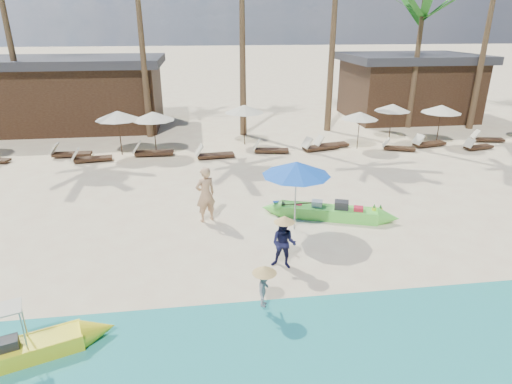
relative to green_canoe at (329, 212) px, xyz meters
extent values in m
plane|color=beige|center=(-3.81, -1.86, -0.22)|extent=(240.00, 240.00, 0.00)
cube|color=#5DE345|center=(0.00, 0.00, -0.03)|extent=(3.31, 1.72, 0.39)
cube|color=white|center=(0.00, 0.00, -0.01)|extent=(2.82, 1.39, 0.18)
cube|color=#262628|center=(0.39, -0.13, 0.26)|extent=(0.56, 0.49, 0.36)
cube|color=silver|center=(-0.37, 0.19, 0.22)|extent=(0.44, 0.41, 0.29)
cube|color=red|center=(0.91, -0.37, 0.19)|extent=(0.38, 0.35, 0.23)
cylinder|color=red|center=(-0.96, 0.39, 0.13)|extent=(0.23, 0.23, 0.09)
cylinder|color=#262628|center=(-1.23, 0.38, 0.12)|extent=(0.21, 0.21, 0.08)
sphere|color=tan|center=(-1.51, 0.53, 0.17)|extent=(0.19, 0.19, 0.19)
cylinder|color=#FFF220|center=(1.44, -0.41, 0.17)|extent=(0.14, 0.14, 0.19)
cylinder|color=#FFF220|center=(1.63, -0.48, 0.17)|extent=(0.14, 0.14, 0.19)
cube|color=#262628|center=(-8.16, -5.70, 0.21)|extent=(0.47, 0.42, 0.29)
imported|color=tan|center=(-4.17, 0.36, 0.73)|extent=(0.82, 0.70, 1.91)
imported|color=#121333|center=(-2.15, -2.90, 0.49)|extent=(0.85, 0.77, 1.43)
imported|color=gray|center=(-2.97, -4.78, 0.43)|extent=(0.53, 0.69, 0.94)
cylinder|color=#99999E|center=(-1.35, -0.67, 0.90)|extent=(0.05, 0.05, 2.24)
cone|color=blue|center=(-1.35, -0.67, 1.87)|extent=(2.15, 2.15, 0.44)
cylinder|color=#382616|center=(-8.23, 8.74, 0.87)|extent=(0.05, 0.05, 2.18)
cone|color=beige|center=(-8.23, 8.74, 1.80)|extent=(2.18, 2.18, 0.44)
cube|color=#382616|center=(-10.64, 8.66, -0.06)|extent=(1.84, 0.63, 0.13)
cube|color=beige|center=(-11.45, 8.68, 0.26)|extent=(0.42, 0.60, 0.53)
cube|color=#382616|center=(-9.43, 7.73, -0.07)|extent=(1.80, 0.81, 0.12)
cube|color=beige|center=(-10.19, 7.62, 0.24)|extent=(0.47, 0.61, 0.51)
cylinder|color=#382616|center=(-6.51, 8.62, 0.84)|extent=(0.05, 0.05, 2.12)
cone|color=beige|center=(-6.51, 8.62, 1.75)|extent=(2.12, 2.12, 0.42)
cube|color=#382616|center=(-6.58, 8.32, -0.06)|extent=(1.91, 0.66, 0.13)
cube|color=beige|center=(-7.42, 8.34, 0.28)|extent=(0.44, 0.62, 0.55)
cylinder|color=#382616|center=(-1.83, 9.90, 0.84)|extent=(0.05, 0.05, 2.12)
cone|color=beige|center=(-1.83, 9.90, 1.75)|extent=(2.12, 2.12, 0.42)
cube|color=#382616|center=(-3.53, 7.51, -0.06)|extent=(1.86, 0.77, 0.13)
cube|color=beige|center=(-4.33, 7.43, 0.26)|extent=(0.46, 0.62, 0.53)
cube|color=#382616|center=(-0.63, 8.05, -0.07)|extent=(1.80, 0.85, 0.12)
cube|color=beige|center=(-1.38, 8.18, 0.23)|extent=(0.48, 0.62, 0.51)
cylinder|color=#382616|center=(4.04, 8.27, 0.73)|extent=(0.05, 0.05, 1.91)
cone|color=beige|center=(4.04, 8.27, 1.56)|extent=(1.91, 1.91, 0.38)
cube|color=#382616|center=(2.74, 8.60, -0.06)|extent=(1.88, 0.93, 0.13)
cube|color=beige|center=(1.96, 8.45, 0.25)|extent=(0.51, 0.65, 0.53)
cube|color=#382616|center=(2.02, 8.23, -0.06)|extent=(1.98, 1.07, 0.13)
cube|color=beige|center=(1.22, 8.02, 0.28)|extent=(0.56, 0.70, 0.55)
cylinder|color=#382616|center=(6.51, 9.81, 0.77)|extent=(0.05, 0.05, 1.99)
cone|color=beige|center=(6.51, 9.81, 1.63)|extent=(1.99, 1.99, 0.40)
cube|color=#382616|center=(6.10, 7.60, -0.08)|extent=(1.67, 1.03, 0.11)
cube|color=beige|center=(5.44, 7.84, 0.20)|extent=(0.51, 0.61, 0.46)
cylinder|color=#382616|center=(8.69, 8.54, 0.83)|extent=(0.05, 0.05, 2.10)
cone|color=beige|center=(8.69, 8.54, 1.73)|extent=(2.10, 2.10, 0.42)
cube|color=#382616|center=(8.07, 8.13, -0.06)|extent=(1.88, 0.96, 0.13)
cube|color=beige|center=(7.29, 7.96, 0.25)|extent=(0.52, 0.66, 0.53)
cube|color=#382616|center=(10.37, 7.25, -0.08)|extent=(1.66, 0.84, 0.11)
cube|color=beige|center=(9.69, 7.11, 0.20)|extent=(0.46, 0.58, 0.46)
cube|color=#382616|center=(11.84, 8.61, -0.08)|extent=(1.73, 0.86, 0.12)
cube|color=beige|center=(11.12, 8.76, 0.22)|extent=(0.47, 0.60, 0.48)
cone|color=brown|center=(-14.25, 13.22, 5.22)|extent=(0.40, 0.40, 10.89)
cone|color=brown|center=(-7.16, 12.42, 4.81)|extent=(0.40, 0.40, 10.08)
cone|color=brown|center=(-1.66, 12.16, 5.41)|extent=(0.40, 0.40, 11.26)
cone|color=brown|center=(3.64, 12.53, 6.36)|extent=(0.40, 0.40, 13.16)
cone|color=brown|center=(9.03, 12.66, 3.81)|extent=(0.40, 0.40, 8.07)
cone|color=brown|center=(12.76, 11.82, 5.09)|extent=(0.40, 0.40, 10.64)
cube|color=#382616|center=(-11.81, 15.64, 1.68)|extent=(10.00, 6.00, 3.80)
cube|color=#2D2D33|center=(-11.81, 15.64, 3.83)|extent=(10.80, 6.60, 0.50)
cube|color=#382616|center=(10.19, 15.64, 1.68)|extent=(8.00, 6.00, 3.80)
cube|color=#2D2D33|center=(10.19, 15.64, 3.83)|extent=(8.80, 6.60, 0.50)
camera|label=1|loc=(-4.24, -12.91, 6.06)|focal=30.00mm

